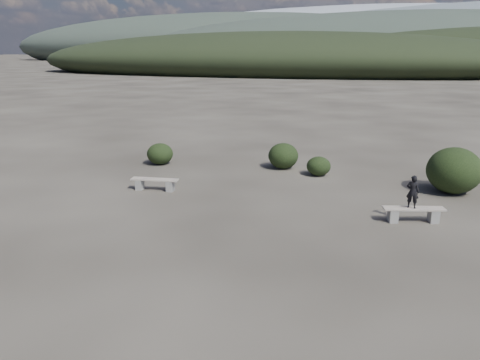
% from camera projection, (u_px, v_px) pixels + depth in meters
% --- Properties ---
extents(ground, '(1200.00, 1200.00, 0.00)m').
position_uv_depth(ground, '(197.00, 269.00, 10.23)').
color(ground, '#2C2822').
rests_on(ground, ground).
extents(bench_left, '(1.67, 0.61, 0.41)m').
position_uv_depth(bench_left, '(155.00, 183.00, 16.00)').
color(bench_left, slate).
rests_on(bench_left, ground).
extents(bench_right, '(1.71, 0.84, 0.42)m').
position_uv_depth(bench_right, '(413.00, 213.00, 13.01)').
color(bench_right, slate).
rests_on(bench_right, ground).
extents(seated_person, '(0.36, 0.26, 0.93)m').
position_uv_depth(seated_person, '(413.00, 192.00, 12.84)').
color(seated_person, black).
rests_on(seated_person, bench_right).
extents(shrub_a, '(1.09, 1.09, 0.89)m').
position_uv_depth(shrub_a, '(160.00, 154.00, 19.67)').
color(shrub_a, black).
rests_on(shrub_a, ground).
extents(shrub_b, '(1.21, 1.21, 1.04)m').
position_uv_depth(shrub_b, '(283.00, 156.00, 18.94)').
color(shrub_b, black).
rests_on(shrub_b, ground).
extents(shrub_c, '(0.92, 0.92, 0.73)m').
position_uv_depth(shrub_c, '(319.00, 166.00, 17.89)').
color(shrub_c, black).
rests_on(shrub_c, ground).
extents(shrub_d, '(1.77, 1.77, 1.55)m').
position_uv_depth(shrub_d, '(454.00, 170.00, 15.57)').
color(shrub_d, black).
rests_on(shrub_d, ground).
extents(shrub_e, '(1.07, 1.07, 0.89)m').
position_uv_depth(shrub_e, '(470.00, 169.00, 17.14)').
color(shrub_e, black).
rests_on(shrub_e, ground).
extents(mountain_ridges, '(500.00, 400.00, 56.00)m').
position_uv_depth(mountain_ridges, '(394.00, 42.00, 318.06)').
color(mountain_ridges, black).
rests_on(mountain_ridges, ground).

